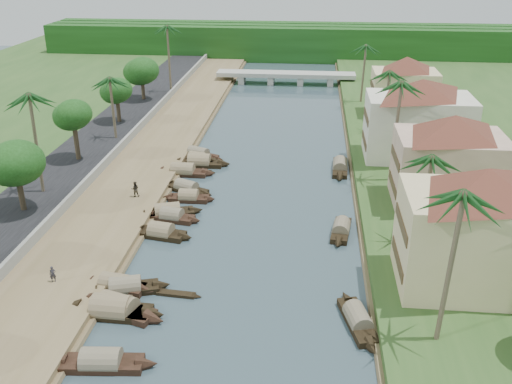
# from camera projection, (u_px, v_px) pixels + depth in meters

# --- Properties ---
(ground) EXTENTS (220.00, 220.00, 0.00)m
(ground) POSITION_uv_depth(u_px,v_px,m) (244.00, 271.00, 51.00)
(ground) COLOR #34464E
(ground) RESTS_ON ground
(left_bank) EXTENTS (10.00, 180.00, 0.80)m
(left_bank) POSITION_uv_depth(u_px,v_px,m) (135.00, 175.00, 70.47)
(left_bank) COLOR brown
(left_bank) RESTS_ON ground
(right_bank) EXTENTS (16.00, 180.00, 1.20)m
(right_bank) POSITION_uv_depth(u_px,v_px,m) (424.00, 185.00, 67.22)
(right_bank) COLOR #2A4B1E
(right_bank) RESTS_ON ground
(road) EXTENTS (8.00, 180.00, 1.40)m
(road) POSITION_uv_depth(u_px,v_px,m) (68.00, 171.00, 71.12)
(road) COLOR black
(road) RESTS_ON ground
(retaining_wall) EXTENTS (0.40, 180.00, 1.10)m
(retaining_wall) POSITION_uv_depth(u_px,v_px,m) (101.00, 167.00, 70.46)
(retaining_wall) COLOR gray
(retaining_wall) RESTS_ON left_bank
(treeline) EXTENTS (120.00, 14.00, 8.00)m
(treeline) POSITION_uv_depth(u_px,v_px,m) (292.00, 42.00, 140.27)
(treeline) COLOR #153B10
(treeline) RESTS_ON ground
(bridge) EXTENTS (28.00, 4.00, 2.40)m
(bridge) POSITION_uv_depth(u_px,v_px,m) (286.00, 76.00, 115.74)
(bridge) COLOR #A1A298
(bridge) RESTS_ON ground
(building_near) EXTENTS (14.85, 14.85, 10.20)m
(building_near) POSITION_uv_depth(u_px,v_px,m) (479.00, 228.00, 44.86)
(building_near) COLOR beige
(building_near) RESTS_ON right_bank
(building_mid) EXTENTS (14.11, 14.11, 9.70)m
(building_mid) POSITION_uv_depth(u_px,v_px,m) (449.00, 159.00, 59.42)
(building_mid) COLOR beige
(building_mid) RESTS_ON right_bank
(building_far) EXTENTS (15.59, 15.59, 10.20)m
(building_far) POSITION_uv_depth(u_px,v_px,m) (418.00, 118.00, 72.13)
(building_far) COLOR #EBE7CC
(building_far) RESTS_ON right_bank
(building_distant) EXTENTS (12.62, 12.62, 9.20)m
(building_distant) POSITION_uv_depth(u_px,v_px,m) (404.00, 85.00, 90.43)
(building_distant) COLOR beige
(building_distant) RESTS_ON right_bank
(sampan_0) EXTENTS (8.15, 2.28, 2.13)m
(sampan_0) POSITION_uv_depth(u_px,v_px,m) (101.00, 362.00, 39.37)
(sampan_0) COLOR black
(sampan_0) RESTS_ON ground
(sampan_1) EXTENTS (8.86, 2.50, 2.56)m
(sampan_1) POSITION_uv_depth(u_px,v_px,m) (112.00, 310.00, 44.91)
(sampan_1) COLOR black
(sampan_1) RESTS_ON ground
(sampan_2) EXTENTS (8.84, 4.44, 2.29)m
(sampan_2) POSITION_uv_depth(u_px,v_px,m) (118.00, 308.00, 45.20)
(sampan_2) COLOR black
(sampan_2) RESTS_ON ground
(sampan_3) EXTENTS (7.78, 3.65, 2.08)m
(sampan_3) POSITION_uv_depth(u_px,v_px,m) (126.00, 288.00, 47.74)
(sampan_3) COLOR black
(sampan_3) RESTS_ON ground
(sampan_4) EXTENTS (7.36, 2.71, 2.07)m
(sampan_4) POSITION_uv_depth(u_px,v_px,m) (116.00, 285.00, 48.14)
(sampan_4) COLOR black
(sampan_4) RESTS_ON ground
(sampan_5) EXTENTS (7.00, 2.93, 2.18)m
(sampan_5) POSITION_uv_depth(u_px,v_px,m) (161.00, 233.00, 56.70)
(sampan_5) COLOR black
(sampan_5) RESTS_ON ground
(sampan_6) EXTENTS (6.76, 2.63, 2.01)m
(sampan_6) POSITION_uv_depth(u_px,v_px,m) (172.00, 217.00, 60.00)
(sampan_6) COLOR black
(sampan_6) RESTS_ON ground
(sampan_7) EXTENTS (7.96, 3.99, 2.11)m
(sampan_7) POSITION_uv_depth(u_px,v_px,m) (167.00, 212.00, 60.92)
(sampan_7) COLOR black
(sampan_7) RESTS_ON ground
(sampan_8) EXTENTS (6.26, 1.74, 1.98)m
(sampan_8) POSITION_uv_depth(u_px,v_px,m) (189.00, 197.00, 64.45)
(sampan_8) COLOR black
(sampan_8) RESTS_ON ground
(sampan_9) EXTENTS (7.46, 4.59, 1.96)m
(sampan_9) POSITION_uv_depth(u_px,v_px,m) (187.00, 188.00, 66.84)
(sampan_9) COLOR black
(sampan_9) RESTS_ON ground
(sampan_10) EXTENTS (8.42, 2.11, 2.30)m
(sampan_10) POSITION_uv_depth(u_px,v_px,m) (183.00, 172.00, 71.58)
(sampan_10) COLOR black
(sampan_10) RESTS_ON ground
(sampan_11) EXTENTS (8.46, 2.19, 2.40)m
(sampan_11) POSITION_uv_depth(u_px,v_px,m) (199.00, 163.00, 74.44)
(sampan_11) COLOR black
(sampan_11) RESTS_ON ground
(sampan_12) EXTENTS (7.96, 4.64, 1.96)m
(sampan_12) POSITION_uv_depth(u_px,v_px,m) (198.00, 154.00, 77.43)
(sampan_12) COLOR black
(sampan_12) RESTS_ON ground
(sampan_13) EXTENTS (6.90, 3.03, 1.90)m
(sampan_13) POSITION_uv_depth(u_px,v_px,m) (198.00, 159.00, 75.69)
(sampan_13) COLOR black
(sampan_13) RESTS_ON ground
(sampan_14) EXTENTS (3.45, 8.15, 1.98)m
(sampan_14) POSITION_uv_depth(u_px,v_px,m) (358.00, 320.00, 43.74)
(sampan_14) COLOR black
(sampan_14) RESTS_ON ground
(sampan_15) EXTENTS (2.47, 7.38, 1.98)m
(sampan_15) POSITION_uv_depth(u_px,v_px,m) (341.00, 229.00, 57.37)
(sampan_15) COLOR black
(sampan_15) RESTS_ON ground
(sampan_16) EXTENTS (2.09, 8.89, 2.16)m
(sampan_16) POSITION_uv_depth(u_px,v_px,m) (340.00, 167.00, 73.03)
(sampan_16) COLOR black
(sampan_16) RESTS_ON ground
(canoe_1) EXTENTS (4.52, 1.10, 0.72)m
(canoe_1) POSITION_uv_depth(u_px,v_px,m) (176.00, 294.00, 47.46)
(canoe_1) COLOR black
(canoe_1) RESTS_ON ground
(canoe_2) EXTENTS (5.02, 1.41, 0.72)m
(canoe_2) POSITION_uv_depth(u_px,v_px,m) (197.00, 171.00, 72.57)
(canoe_2) COLOR black
(canoe_2) RESTS_ON ground
(palm_0) EXTENTS (3.20, 3.20, 12.85)m
(palm_0) POSITION_uv_depth(u_px,v_px,m) (460.00, 198.00, 36.03)
(palm_0) COLOR brown
(palm_0) RESTS_ON ground
(palm_1) EXTENTS (3.20, 3.20, 9.97)m
(palm_1) POSITION_uv_depth(u_px,v_px,m) (430.00, 160.00, 50.04)
(palm_1) COLOR brown
(palm_1) RESTS_ON ground
(palm_2) EXTENTS (3.20, 3.20, 13.08)m
(palm_2) POSITION_uv_depth(u_px,v_px,m) (400.00, 86.00, 62.59)
(palm_2) COLOR brown
(palm_2) RESTS_ON ground
(palm_3) EXTENTS (3.20, 3.20, 10.31)m
(palm_3) POSITION_uv_depth(u_px,v_px,m) (388.00, 74.00, 80.47)
(palm_3) COLOR brown
(palm_3) RESTS_ON ground
(palm_5) EXTENTS (3.20, 3.20, 12.46)m
(palm_5) POSITION_uv_depth(u_px,v_px,m) (28.00, 98.00, 59.31)
(palm_5) COLOR brown
(palm_5) RESTS_ON ground
(palm_6) EXTENTS (3.20, 3.20, 9.95)m
(palm_6) POSITION_uv_depth(u_px,v_px,m) (110.00, 80.00, 77.42)
(palm_6) COLOR brown
(palm_6) RESTS_ON ground
(palm_7) EXTENTS (3.20, 3.20, 11.10)m
(palm_7) POSITION_uv_depth(u_px,v_px,m) (365.00, 47.00, 95.63)
(palm_7) COLOR brown
(palm_7) RESTS_ON ground
(palm_8) EXTENTS (3.20, 3.20, 13.19)m
(palm_8) POSITION_uv_depth(u_px,v_px,m) (167.00, 28.00, 100.58)
(palm_8) COLOR brown
(palm_8) RESTS_ON ground
(tree_2) EXTENTS (5.50, 5.50, 7.40)m
(tree_2) POSITION_uv_depth(u_px,v_px,m) (16.00, 164.00, 57.31)
(tree_2) COLOR #443527
(tree_2) RESTS_ON ground
(tree_3) EXTENTS (4.40, 4.40, 7.61)m
(tree_3) POSITION_uv_depth(u_px,v_px,m) (73.00, 116.00, 70.66)
(tree_3) COLOR #443527
(tree_3) RESTS_ON ground
(tree_4) EXTENTS (4.39, 4.39, 6.58)m
(tree_4) POSITION_uv_depth(u_px,v_px,m) (116.00, 91.00, 86.04)
(tree_4) COLOR #443527
(tree_4) RESTS_ON ground
(tree_5) EXTENTS (5.48, 5.48, 7.13)m
(tree_5) POSITION_uv_depth(u_px,v_px,m) (142.00, 72.00, 98.27)
(tree_5) COLOR #443527
(tree_5) RESTS_ON ground
(tree_6) EXTENTS (4.11, 4.11, 7.32)m
(tree_6) POSITION_uv_depth(u_px,v_px,m) (453.00, 110.00, 74.66)
(tree_6) COLOR #443527
(tree_6) RESTS_ON ground
(person_near) EXTENTS (0.62, 0.53, 1.43)m
(person_near) POSITION_uv_depth(u_px,v_px,m) (53.00, 274.00, 47.66)
(person_near) COLOR #292830
(person_near) RESTS_ON left_bank
(person_far) EXTENTS (1.01, 0.87, 1.77)m
(person_far) POSITION_uv_depth(u_px,v_px,m) (135.00, 189.00, 63.44)
(person_far) COLOR #2B261E
(person_far) RESTS_ON left_bank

